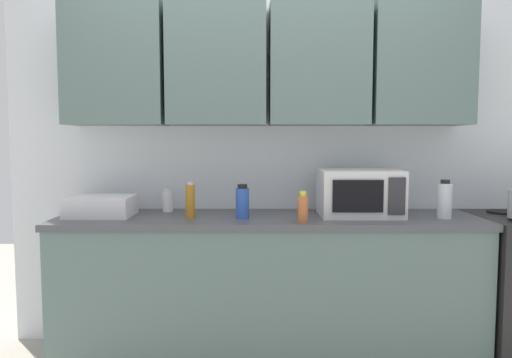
# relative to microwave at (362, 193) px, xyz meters

# --- Properties ---
(wall_back_with_cabinets) EXTENTS (3.40, 0.38, 2.60)m
(wall_back_with_cabinets) POSITION_rel_microwave_xyz_m (-0.55, 0.22, 0.54)
(wall_back_with_cabinets) COLOR white
(wall_back_with_cabinets) RESTS_ON ground_plane
(counter_run) EXTENTS (2.53, 0.63, 0.90)m
(counter_run) POSITION_rel_microwave_xyz_m (-0.55, -0.01, -0.59)
(counter_run) COLOR slate
(counter_run) RESTS_ON ground_plane
(microwave) EXTENTS (0.48, 0.37, 0.28)m
(microwave) POSITION_rel_microwave_xyz_m (0.00, 0.00, 0.00)
(microwave) COLOR silver
(microwave) RESTS_ON counter_run
(dish_rack) EXTENTS (0.38, 0.30, 0.12)m
(dish_rack) POSITION_rel_microwave_xyz_m (-1.56, -0.01, -0.08)
(dish_rack) COLOR silver
(dish_rack) RESTS_ON counter_run
(bottle_spice_jar) EXTENTS (0.06, 0.06, 0.17)m
(bottle_spice_jar) POSITION_rel_microwave_xyz_m (-0.36, -0.23, -0.06)
(bottle_spice_jar) COLOR #BC6638
(bottle_spice_jar) RESTS_ON counter_run
(bottle_blue_cleaner) EXTENTS (0.08, 0.08, 0.20)m
(bottle_blue_cleaner) POSITION_rel_microwave_xyz_m (-0.71, -0.09, -0.05)
(bottle_blue_cleaner) COLOR #2D56B7
(bottle_blue_cleaner) RESTS_ON counter_run
(bottle_white_jar) EXTENTS (0.07, 0.07, 0.15)m
(bottle_white_jar) POSITION_rel_microwave_xyz_m (-1.19, 0.16, -0.07)
(bottle_white_jar) COLOR white
(bottle_white_jar) RESTS_ON counter_run
(bottle_clear_tall) EXTENTS (0.08, 0.08, 0.23)m
(bottle_clear_tall) POSITION_rel_microwave_xyz_m (0.48, -0.10, -0.03)
(bottle_clear_tall) COLOR silver
(bottle_clear_tall) RESTS_ON counter_run
(bottle_amber_vinegar) EXTENTS (0.06, 0.06, 0.21)m
(bottle_amber_vinegar) POSITION_rel_microwave_xyz_m (-1.01, -0.08, -0.04)
(bottle_amber_vinegar) COLOR #AD701E
(bottle_amber_vinegar) RESTS_ON counter_run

